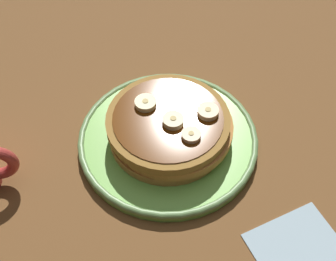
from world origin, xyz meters
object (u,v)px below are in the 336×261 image
(plate, at_px, (168,138))
(napkin, at_px, (303,255))
(banana_slice_3, at_px, (145,103))
(banana_slice_2, at_px, (208,110))
(banana_slice_0, at_px, (173,121))
(banana_slice_1, at_px, (191,135))
(pancake_stack, at_px, (169,126))

(plate, xyz_separation_m, napkin, (0.14, -0.19, -0.01))
(banana_slice_3, bearing_deg, banana_slice_2, -16.04)
(plate, relative_size, banana_slice_3, 8.57)
(banana_slice_3, relative_size, napkin, 0.28)
(banana_slice_0, relative_size, banana_slice_2, 1.00)
(banana_slice_2, height_order, banana_slice_3, same)
(banana_slice_1, bearing_deg, plate, 125.18)
(banana_slice_0, height_order, napkin, banana_slice_0)
(pancake_stack, relative_size, banana_slice_2, 6.11)
(plate, distance_m, banana_slice_1, 0.07)
(plate, bearing_deg, napkin, -53.75)
(banana_slice_1, bearing_deg, banana_slice_0, 126.68)
(pancake_stack, relative_size, banana_slice_0, 6.12)
(pancake_stack, xyz_separation_m, banana_slice_2, (0.05, 0.00, 0.02))
(banana_slice_0, distance_m, banana_slice_2, 0.05)
(banana_slice_2, distance_m, banana_slice_3, 0.09)
(banana_slice_3, bearing_deg, banana_slice_1, -49.46)
(banana_slice_0, relative_size, banana_slice_1, 1.14)
(banana_slice_2, distance_m, napkin, 0.22)
(plate, xyz_separation_m, banana_slice_1, (0.03, -0.04, 0.05))
(pancake_stack, xyz_separation_m, banana_slice_1, (0.02, -0.04, 0.02))
(banana_slice_1, distance_m, banana_slice_3, 0.08)
(banana_slice_0, relative_size, napkin, 0.27)
(pancake_stack, distance_m, banana_slice_2, 0.06)
(napkin, bearing_deg, pancake_stack, 125.70)
(plate, distance_m, pancake_stack, 0.03)
(banana_slice_2, xyz_separation_m, napkin, (0.09, -0.20, -0.06))
(banana_slice_2, relative_size, banana_slice_3, 0.97)
(banana_slice_0, xyz_separation_m, banana_slice_1, (0.02, -0.03, -0.00))
(banana_slice_0, bearing_deg, banana_slice_3, 133.14)
(banana_slice_2, relative_size, napkin, 0.27)
(banana_slice_0, xyz_separation_m, banana_slice_3, (-0.03, 0.04, -0.00))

